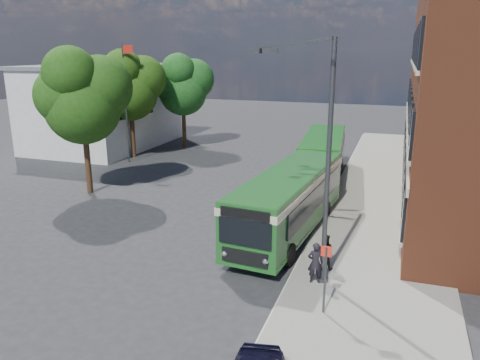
% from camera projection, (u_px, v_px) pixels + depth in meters
% --- Properties ---
extents(ground, '(120.00, 120.00, 0.00)m').
position_uv_depth(ground, '(215.00, 246.00, 21.19)').
color(ground, '#28282B').
rests_on(ground, ground).
extents(pavement, '(6.00, 48.00, 0.15)m').
position_uv_depth(pavement, '(383.00, 207.00, 26.27)').
color(pavement, gray).
rests_on(pavement, ground).
extents(kerb_line, '(0.12, 48.00, 0.01)m').
position_uv_depth(kerb_line, '(329.00, 202.00, 27.24)').
color(kerb_line, beige).
rests_on(kerb_line, ground).
extents(white_building, '(9.40, 13.40, 7.30)m').
position_uv_depth(white_building, '(104.00, 106.00, 42.24)').
color(white_building, silver).
rests_on(white_building, ground).
extents(flagpole, '(0.95, 0.10, 9.00)m').
position_uv_depth(flagpole, '(126.00, 99.00, 35.60)').
color(flagpole, '#393C3F').
rests_on(flagpole, ground).
extents(street_lamp, '(2.96, 2.38, 9.00)m').
position_uv_depth(street_lamp, '(318.00, 161.00, 16.57)').
color(street_lamp, '#393C3F').
rests_on(street_lamp, ground).
extents(bus_stop_sign, '(0.35, 0.08, 2.52)m').
position_uv_depth(bus_stop_sign, '(325.00, 275.00, 15.21)').
color(bus_stop_sign, '#393C3F').
rests_on(bus_stop_sign, ground).
extents(bus_front, '(3.52, 10.94, 3.02)m').
position_uv_depth(bus_front, '(290.00, 197.00, 22.24)').
color(bus_front, '#1E5B21').
rests_on(bus_front, ground).
extents(bus_rear, '(3.40, 9.94, 3.02)m').
position_uv_depth(bus_rear, '(323.00, 153.00, 31.75)').
color(bus_rear, '#19611A').
rests_on(bus_rear, ground).
extents(pedestrian_a, '(0.66, 0.52, 1.59)m').
position_uv_depth(pedestrian_a, '(315.00, 263.00, 17.38)').
color(pedestrian_a, black).
rests_on(pedestrian_a, pavement).
extents(pedestrian_b, '(0.72, 0.57, 1.46)m').
position_uv_depth(pedestrian_b, '(325.00, 252.00, 18.49)').
color(pedestrian_b, black).
rests_on(pedestrian_b, pavement).
extents(tree_left, '(5.23, 4.98, 8.84)m').
position_uv_depth(tree_left, '(82.00, 95.00, 27.40)').
color(tree_left, '#341E13').
rests_on(tree_left, ground).
extents(tree_mid, '(5.14, 4.88, 8.67)m').
position_uv_depth(tree_mid, '(130.00, 85.00, 37.18)').
color(tree_mid, '#341E13').
rests_on(tree_mid, ground).
extents(tree_right, '(4.93, 4.69, 8.33)m').
position_uv_depth(tree_right, '(183.00, 84.00, 40.93)').
color(tree_right, '#341E13').
rests_on(tree_right, ground).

